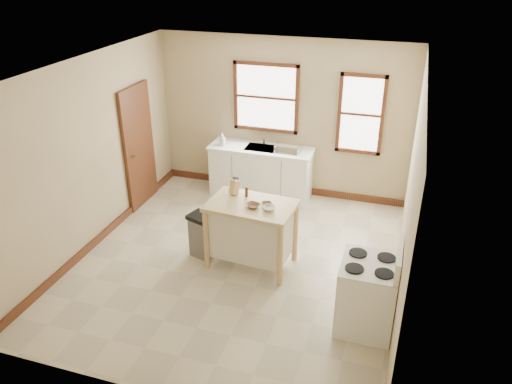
# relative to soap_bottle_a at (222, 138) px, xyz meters

# --- Properties ---
(floor) EXTENTS (5.00, 5.00, 0.00)m
(floor) POSITION_rel_soap_bottle_a_xyz_m (1.01, -2.16, -1.03)
(floor) COLOR #B5AA8F
(floor) RESTS_ON ground
(ceiling) EXTENTS (5.00, 5.00, 0.00)m
(ceiling) POSITION_rel_soap_bottle_a_xyz_m (1.01, -2.16, 1.77)
(ceiling) COLOR white
(ceiling) RESTS_ON ground
(wall_back) EXTENTS (4.50, 0.04, 2.80)m
(wall_back) POSITION_rel_soap_bottle_a_xyz_m (1.01, 0.34, 0.37)
(wall_back) COLOR tan
(wall_back) RESTS_ON ground
(wall_left) EXTENTS (0.04, 5.00, 2.80)m
(wall_left) POSITION_rel_soap_bottle_a_xyz_m (-1.24, -2.16, 0.37)
(wall_left) COLOR tan
(wall_left) RESTS_ON ground
(wall_right) EXTENTS (0.04, 5.00, 2.80)m
(wall_right) POSITION_rel_soap_bottle_a_xyz_m (3.26, -2.16, 0.37)
(wall_right) COLOR tan
(wall_right) RESTS_ON ground
(window_main) EXTENTS (1.17, 0.06, 1.22)m
(window_main) POSITION_rel_soap_bottle_a_xyz_m (0.71, 0.32, 0.72)
(window_main) COLOR #411811
(window_main) RESTS_ON wall_back
(window_side) EXTENTS (0.77, 0.06, 1.37)m
(window_side) POSITION_rel_soap_bottle_a_xyz_m (2.36, 0.32, 0.57)
(window_side) COLOR #411811
(window_side) RESTS_ON wall_back
(door_left) EXTENTS (0.06, 0.90, 2.10)m
(door_left) POSITION_rel_soap_bottle_a_xyz_m (-1.20, -0.86, 0.02)
(door_left) COLOR #411811
(door_left) RESTS_ON ground
(baseboard_back) EXTENTS (4.50, 0.04, 0.12)m
(baseboard_back) POSITION_rel_soap_bottle_a_xyz_m (1.01, 0.31, -0.97)
(baseboard_back) COLOR #411811
(baseboard_back) RESTS_ON ground
(baseboard_left) EXTENTS (0.04, 5.00, 0.12)m
(baseboard_left) POSITION_rel_soap_bottle_a_xyz_m (-1.21, -2.16, -0.97)
(baseboard_left) COLOR #411811
(baseboard_left) RESTS_ON ground
(sink_counter) EXTENTS (1.86, 0.62, 0.92)m
(sink_counter) POSITION_rel_soap_bottle_a_xyz_m (0.71, 0.04, -0.57)
(sink_counter) COLOR white
(sink_counter) RESTS_ON ground
(faucet) EXTENTS (0.03, 0.03, 0.22)m
(faucet) POSITION_rel_soap_bottle_a_xyz_m (0.71, 0.22, 0.00)
(faucet) COLOR silver
(faucet) RESTS_ON sink_counter
(soap_bottle_a) EXTENTS (0.10, 0.10, 0.22)m
(soap_bottle_a) POSITION_rel_soap_bottle_a_xyz_m (0.00, 0.00, 0.00)
(soap_bottle_a) COLOR #B2B2B2
(soap_bottle_a) RESTS_ON sink_counter
(soap_bottle_b) EXTENTS (0.10, 0.10, 0.20)m
(soap_bottle_b) POSITION_rel_soap_bottle_a_xyz_m (0.01, -0.05, -0.01)
(soap_bottle_b) COLOR #B2B2B2
(soap_bottle_b) RESTS_ON sink_counter
(dish_rack) EXTENTS (0.48, 0.40, 0.11)m
(dish_rack) POSITION_rel_soap_bottle_a_xyz_m (1.21, -0.00, -0.05)
(dish_rack) COLOR silver
(dish_rack) RESTS_ON sink_counter
(kitchen_island) EXTENTS (1.24, 0.84, 0.97)m
(kitchen_island) POSITION_rel_soap_bottle_a_xyz_m (1.23, -2.13, -0.54)
(kitchen_island) COLOR #E2CE85
(kitchen_island) RESTS_ON ground
(knife_block) EXTENTS (0.13, 0.13, 0.20)m
(knife_block) POSITION_rel_soap_bottle_a_xyz_m (0.91, -1.91, 0.04)
(knife_block) COLOR tan
(knife_block) RESTS_ON kitchen_island
(pepper_grinder) EXTENTS (0.05, 0.05, 0.15)m
(pepper_grinder) POSITION_rel_soap_bottle_a_xyz_m (1.10, -1.94, 0.02)
(pepper_grinder) COLOR #472813
(pepper_grinder) RESTS_ON kitchen_island
(bowl_a) EXTENTS (0.23, 0.23, 0.05)m
(bowl_a) POSITION_rel_soap_bottle_a_xyz_m (1.28, -2.21, -0.03)
(bowl_a) COLOR brown
(bowl_a) RESTS_ON kitchen_island
(bowl_b) EXTENTS (0.20, 0.20, 0.04)m
(bowl_b) POSITION_rel_soap_bottle_a_xyz_m (1.44, -2.11, -0.04)
(bowl_b) COLOR brown
(bowl_b) RESTS_ON kitchen_island
(bowl_c) EXTENTS (0.23, 0.23, 0.05)m
(bowl_c) POSITION_rel_soap_bottle_a_xyz_m (1.51, -2.23, -0.03)
(bowl_c) COLOR white
(bowl_c) RESTS_ON kitchen_island
(trash_bin) EXTENTS (0.42, 0.39, 0.67)m
(trash_bin) POSITION_rel_soap_bottle_a_xyz_m (0.47, -2.14, -0.69)
(trash_bin) COLOR slate
(trash_bin) RESTS_ON ground
(gas_stove) EXTENTS (0.71, 0.72, 1.16)m
(gas_stove) POSITION_rel_soap_bottle_a_xyz_m (2.93, -2.95, -0.45)
(gas_stove) COLOR white
(gas_stove) RESTS_ON ground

